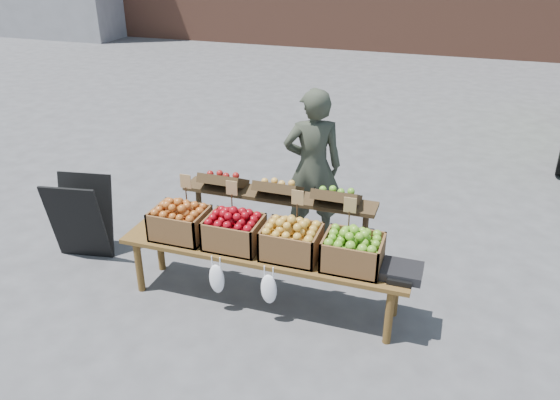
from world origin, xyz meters
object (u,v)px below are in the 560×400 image
(crate_red_apples, at_px, (291,242))
(crate_green_apples, at_px, (353,252))
(vendor, at_px, (313,167))
(crate_golden_apples, at_px, (180,223))
(chalkboard_sign, at_px, (81,218))
(display_bench, at_px, (263,277))
(back_table, at_px, (278,219))
(crate_russet_pears, at_px, (234,232))
(weighing_scale, at_px, (402,271))

(crate_red_apples, bearing_deg, crate_green_apples, 0.00)
(vendor, relative_size, crate_golden_apples, 3.51)
(chalkboard_sign, bearing_deg, crate_golden_apples, -18.03)
(vendor, xyz_separation_m, chalkboard_sign, (-2.21, -1.14, -0.43))
(display_bench, bearing_deg, back_table, 97.41)
(back_table, xyz_separation_m, crate_russet_pears, (-0.18, -0.72, 0.19))
(vendor, xyz_separation_m, crate_green_apples, (0.73, -1.32, -0.17))
(back_table, height_order, crate_russet_pears, back_table)
(back_table, height_order, display_bench, back_table)
(vendor, relative_size, crate_green_apples, 3.51)
(back_table, distance_m, weighing_scale, 1.53)
(crate_russet_pears, bearing_deg, crate_green_apples, 0.00)
(vendor, height_order, display_bench, vendor)
(display_bench, bearing_deg, weighing_scale, 0.00)
(crate_green_apples, bearing_deg, weighing_scale, 0.00)
(crate_golden_apples, distance_m, crate_green_apples, 1.65)
(vendor, distance_m, back_table, 0.73)
(back_table, height_order, crate_green_apples, back_table)
(crate_russet_pears, bearing_deg, back_table, 75.86)
(crate_green_apples, height_order, weighing_scale, crate_green_apples)
(vendor, bearing_deg, crate_green_apples, 96.26)
(crate_golden_apples, height_order, weighing_scale, crate_golden_apples)
(vendor, height_order, crate_green_apples, vendor)
(crate_golden_apples, height_order, crate_russet_pears, same)
(crate_russet_pears, xyz_separation_m, crate_red_apples, (0.55, 0.00, 0.00))
(vendor, bearing_deg, back_table, 49.89)
(crate_golden_apples, relative_size, crate_red_apples, 1.00)
(crate_golden_apples, relative_size, crate_green_apples, 1.00)
(display_bench, height_order, crate_golden_apples, crate_golden_apples)
(crate_red_apples, distance_m, weighing_scale, 0.98)
(chalkboard_sign, height_order, crate_red_apples, chalkboard_sign)
(chalkboard_sign, distance_m, display_bench, 2.13)
(chalkboard_sign, relative_size, crate_golden_apples, 1.81)
(crate_red_apples, xyz_separation_m, weighing_scale, (0.97, 0.00, -0.10))
(chalkboard_sign, relative_size, crate_green_apples, 1.81)
(vendor, bearing_deg, crate_russet_pears, 51.74)
(back_table, xyz_separation_m, crate_green_apples, (0.92, -0.72, 0.19))
(back_table, xyz_separation_m, weighing_scale, (1.34, -0.72, 0.09))
(chalkboard_sign, height_order, display_bench, chalkboard_sign)
(display_bench, distance_m, weighing_scale, 1.29)
(crate_red_apples, bearing_deg, back_table, 117.11)
(crate_golden_apples, distance_m, crate_russet_pears, 0.55)
(back_table, height_order, crate_red_apples, back_table)
(crate_golden_apples, distance_m, crate_red_apples, 1.10)
(display_bench, xyz_separation_m, crate_russet_pears, (-0.28, 0.00, 0.42))
(display_bench, bearing_deg, crate_red_apples, 0.00)
(back_table, relative_size, crate_golden_apples, 4.20)
(crate_russet_pears, bearing_deg, crate_red_apples, 0.00)
(crate_golden_apples, xyz_separation_m, crate_russet_pears, (0.55, 0.00, 0.00))
(vendor, bearing_deg, weighing_scale, 108.52)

